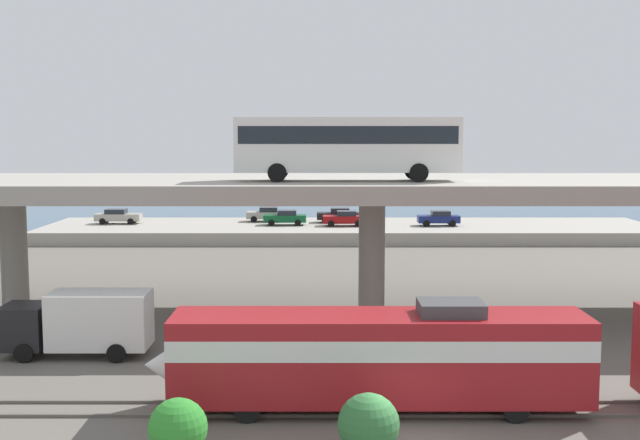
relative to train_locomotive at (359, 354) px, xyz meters
The scene contains 16 objects.
rail_strip_near 2.72m from the train_locomotive, 27.03° to the right, with size 110.00×0.12×0.12m, color #59544C.
rail_strip_far 2.72m from the train_locomotive, 27.03° to the left, with size 110.00×0.12×0.12m, color #59544C.
train_locomotive is the anchor object (origin of this frame).
highway_overpass 16.81m from the train_locomotive, 84.65° to the left, with size 96.00×12.92×7.83m.
transit_bus_on_overpass 16.03m from the train_locomotive, 89.86° to the left, with size 12.00×2.68×3.40m.
service_truck_west 14.65m from the train_locomotive, 149.44° to the left, with size 6.80×2.46×3.04m.
pier_parking_lot 51.05m from the train_locomotive, 88.32° to the left, with size 60.61×13.78×1.23m, color #9E998E.
parked_car_0 49.95m from the train_locomotive, 88.84° to the left, with size 4.28×1.85×1.50m.
parked_car_1 56.36m from the train_locomotive, 112.94° to the left, with size 4.57×1.85×1.50m.
parked_car_2 51.13m from the train_locomotive, 78.31° to the left, with size 4.10×1.83×1.50m.
parked_car_3 50.95m from the train_locomotive, 95.54° to the left, with size 4.22×1.86×1.50m.
parked_car_4 54.50m from the train_locomotive, 97.33° to the left, with size 4.14×1.97×1.50m.
parked_car_5 53.09m from the train_locomotive, 89.55° to the left, with size 4.30×1.84×1.50m.
harbor_water 74.05m from the train_locomotive, 88.84° to the left, with size 140.00×36.00×0.01m, color #385B7A.
shrub_left 7.55m from the train_locomotive, 144.03° to the right, with size 1.92×1.92×1.92m, color #2F8A2C.
shrub_right 4.37m from the train_locomotive, 88.34° to the right, with size 2.03×2.03×2.03m, color #2E6734.
Camera 1 is at (-2.95, -25.47, 10.42)m, focal length 45.31 mm.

